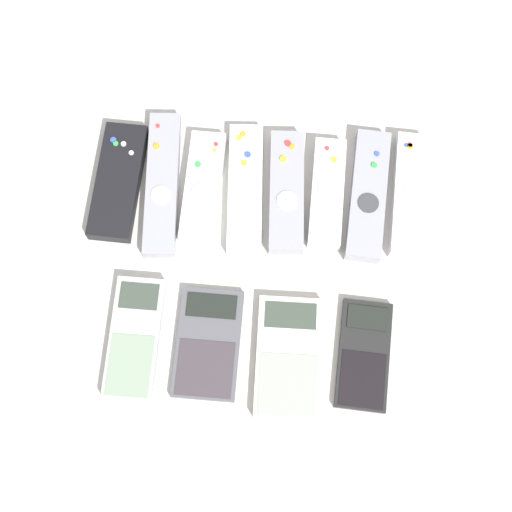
{
  "coord_description": "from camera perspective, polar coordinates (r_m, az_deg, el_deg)",
  "views": [
    {
      "loc": [
        0.02,
        -0.26,
        0.91
      ],
      "look_at": [
        0.0,
        0.03,
        0.01
      ],
      "focal_mm": 50.0,
      "sensor_mm": 36.0,
      "label": 1
    }
  ],
  "objects": [
    {
      "name": "remote_4",
      "position": [
        0.97,
        2.46,
        5.14
      ],
      "size": [
        0.05,
        0.18,
        0.03
      ],
      "rotation": [
        0.0,
        0.0,
        0.05
      ],
      "color": "gray",
      "rests_on": "ground_plane"
    },
    {
      "name": "remote_0",
      "position": [
        1.0,
        -10.96,
        5.86
      ],
      "size": [
        0.06,
        0.17,
        0.02
      ],
      "rotation": [
        0.0,
        0.0,
        -0.04
      ],
      "color": "black",
      "rests_on": "ground_plane"
    },
    {
      "name": "remote_2",
      "position": [
        0.98,
        -4.26,
        5.54
      ],
      "size": [
        0.05,
        0.16,
        0.02
      ],
      "rotation": [
        0.0,
        0.0,
        -0.02
      ],
      "color": "white",
      "rests_on": "ground_plane"
    },
    {
      "name": "remote_3",
      "position": [
        0.98,
        -0.87,
        5.43
      ],
      "size": [
        0.06,
        0.19,
        0.02
      ],
      "rotation": [
        0.0,
        0.0,
        0.05
      ],
      "color": "silver",
      "rests_on": "ground_plane"
    },
    {
      "name": "ground_plane",
      "position": [
        0.95,
        -0.11,
        -1.72
      ],
      "size": [
        3.0,
        3.0,
        0.0
      ],
      "primitive_type": "plane",
      "color": "beige"
    },
    {
      "name": "calculator_0",
      "position": [
        0.93,
        -9.68,
        -6.5
      ],
      "size": [
        0.06,
        0.16,
        0.02
      ],
      "rotation": [
        0.0,
        0.0,
        -0.01
      ],
      "color": "#B2B2B7",
      "rests_on": "ground_plane"
    },
    {
      "name": "calculator_1",
      "position": [
        0.92,
        -3.85,
        -6.99
      ],
      "size": [
        0.08,
        0.14,
        0.01
      ],
      "rotation": [
        0.0,
        0.0,
        -0.01
      ],
      "color": "#4C4C51",
      "rests_on": "ground_plane"
    },
    {
      "name": "remote_1",
      "position": [
        0.99,
        -7.49,
        5.71
      ],
      "size": [
        0.06,
        0.21,
        0.02
      ],
      "rotation": [
        0.0,
        0.0,
        0.06
      ],
      "color": "gray",
      "rests_on": "ground_plane"
    },
    {
      "name": "calculator_2",
      "position": [
        0.92,
        2.63,
        -8.07
      ],
      "size": [
        0.08,
        0.16,
        0.02
      ],
      "rotation": [
        0.0,
        0.0,
        0.01
      ],
      "color": "beige",
      "rests_on": "ground_plane"
    },
    {
      "name": "remote_7",
      "position": [
        0.99,
        12.2,
        4.79
      ],
      "size": [
        0.05,
        0.18,
        0.03
      ],
      "rotation": [
        0.0,
        0.0,
        -0.05
      ],
      "color": "white",
      "rests_on": "ground_plane"
    },
    {
      "name": "remote_6",
      "position": [
        0.98,
        8.95,
        4.81
      ],
      "size": [
        0.06,
        0.19,
        0.03
      ],
      "rotation": [
        0.0,
        0.0,
        -0.06
      ],
      "color": "gray",
      "rests_on": "ground_plane"
    },
    {
      "name": "calculator_3",
      "position": [
        0.93,
        8.63,
        -7.81
      ],
      "size": [
        0.07,
        0.14,
        0.01
      ],
      "rotation": [
        0.0,
        0.0,
        -0.05
      ],
      "color": "black",
      "rests_on": "ground_plane"
    },
    {
      "name": "remote_5",
      "position": [
        0.98,
        5.71,
        5.04
      ],
      "size": [
        0.05,
        0.16,
        0.03
      ],
      "rotation": [
        0.0,
        0.0,
        -0.02
      ],
      "color": "silver",
      "rests_on": "ground_plane"
    }
  ]
}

